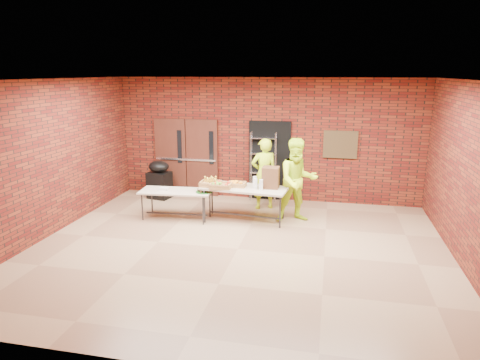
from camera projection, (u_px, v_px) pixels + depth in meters
name	position (u px, v px, depth m)	size (l,w,h in m)	color
room	(238.00, 169.00, 7.89)	(8.08, 7.08, 3.28)	#8B674B
double_doors	(187.00, 157.00, 11.73)	(1.78, 0.12, 2.10)	#431C13
dark_doorway	(269.00, 161.00, 11.29)	(1.10, 0.06, 2.10)	black
bronze_plaque	(340.00, 144.00, 10.79)	(0.85, 0.04, 0.70)	#45341B
wire_rack	(263.00, 167.00, 11.22)	(0.67, 0.22, 1.82)	silver
table_left	(176.00, 193.00, 9.87)	(1.69, 0.81, 0.68)	tan
table_right	(244.00, 190.00, 9.70)	(2.01, 1.00, 0.79)	tan
basket_bananas	(211.00, 183.00, 9.76)	(0.46, 0.36, 0.14)	#A27041
basket_oranges	(237.00, 184.00, 9.73)	(0.40, 0.31, 0.12)	#A27041
basket_apples	(221.00, 185.00, 9.60)	(0.47, 0.36, 0.15)	#A27041
muffin_tray	(204.00, 190.00, 9.71)	(0.38, 0.38, 0.09)	#144713
napkin_box	(164.00, 189.00, 9.86)	(0.20, 0.13, 0.07)	silver
coffee_dispenser	(271.00, 178.00, 9.57)	(0.36, 0.33, 0.48)	#50341B
cup_stack_front	(256.00, 184.00, 9.52)	(0.08, 0.08, 0.23)	silver
cup_stack_mid	(261.00, 185.00, 9.41)	(0.08, 0.08, 0.24)	silver
cup_stack_back	(255.00, 182.00, 9.59)	(0.09, 0.09, 0.27)	silver
covered_grill	(159.00, 180.00, 11.52)	(0.65, 0.58, 1.03)	black
volunteer_woman	(264.00, 174.00, 10.56)	(0.65, 0.42, 1.77)	#CBF61B
volunteer_man	(297.00, 180.00, 9.63)	(0.93, 0.72, 1.91)	#CBF61B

